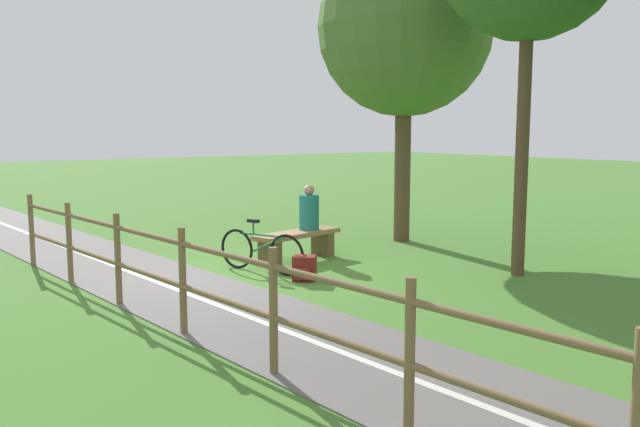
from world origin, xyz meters
TOP-DOWN VIEW (x-y plane):
  - ground_plane at (0.00, 0.00)m, footprint 80.00×80.00m
  - paved_path at (0.86, 4.00)m, footprint 5.10×36.03m
  - path_centre_line at (0.86, 4.00)m, footprint 2.91×31.88m
  - bench at (-1.40, -0.36)m, footprint 1.76×0.79m
  - person_seated at (-1.69, -0.41)m, footprint 0.41×0.41m
  - bicycle at (-0.41, 0.10)m, footprint 0.64×1.53m
  - backpack at (-0.64, 0.98)m, footprint 0.41×0.41m
  - fence_roadside at (1.80, 3.10)m, footprint 1.29×11.29m
  - tree_near_bench at (-4.20, -0.76)m, footprint 3.41×3.41m

SIDE VIEW (x-z plane):
  - ground_plane at x=0.00m, z-range 0.00..0.00m
  - paved_path at x=0.86m, z-range 0.00..0.02m
  - path_centre_line at x=0.86m, z-range 0.02..0.02m
  - backpack at x=-0.64m, z-range 0.00..0.37m
  - bench at x=-1.40m, z-range 0.09..0.59m
  - bicycle at x=-0.41m, z-range -0.07..0.76m
  - fence_roadside at x=1.80m, z-range 0.10..1.29m
  - person_seated at x=-1.69m, z-range 0.44..1.22m
  - tree_near_bench at x=-4.20m, z-range 1.22..7.10m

